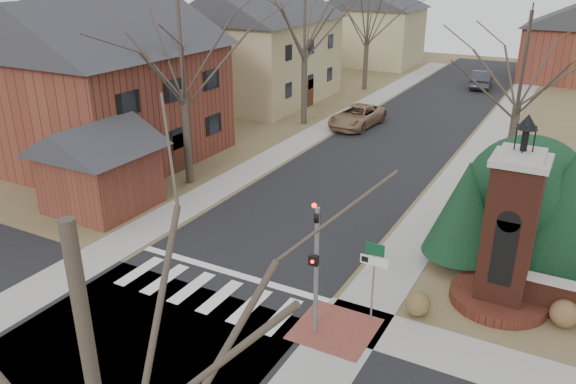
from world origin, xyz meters
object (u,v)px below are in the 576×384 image
Objects in this scene: distant_car at (482,79)px; pickup_truck at (357,116)px; brick_gate_monument at (507,245)px; sign_post at (374,267)px; traffic_signal_pole at (316,259)px.

pickup_truck is at bearing 68.10° from distant_car.
brick_gate_monument is 21.94m from pickup_truck.
brick_gate_monument is at bearing 95.76° from distant_car.
sign_post is 0.52× the size of pickup_truck.
pickup_truck is (-12.40, 18.05, -1.43)m from brick_gate_monument.
brick_gate_monument is at bearing 43.24° from traffic_signal_pole.
sign_post is at bearing 89.92° from distant_car.
brick_gate_monument is (3.41, 3.01, 0.22)m from sign_post.
sign_post is 22.93m from pickup_truck.
traffic_signal_pole reaches higher than pickup_truck.
pickup_truck is (-7.70, 22.47, -1.86)m from traffic_signal_pole.
distant_car reaches higher than pickup_truck.
sign_post reaches higher than pickup_truck.
traffic_signal_pole reaches higher than sign_post.
sign_post is 38.82m from distant_car.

